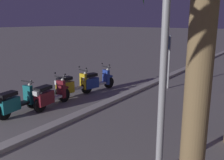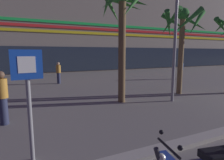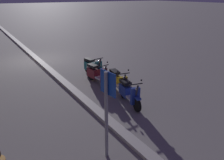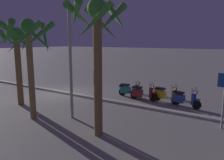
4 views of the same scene
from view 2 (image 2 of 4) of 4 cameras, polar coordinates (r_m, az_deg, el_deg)
mall_facade_backdrop at (r=30.03m, az=-7.13°, el=16.57°), size 53.38×14.02×13.19m
crossing_sign at (r=4.17m, az=-24.51°, el=-3.80°), size 0.60×0.14×2.40m
palm_tree_far_corner at (r=11.11m, az=20.85°, el=14.51°), size 2.39×2.42×4.74m
palm_tree_near_sign at (r=8.75m, az=3.17°, el=19.24°), size 2.43×2.46×5.27m
pedestrian_by_palm_tree at (r=14.48m, az=-16.29°, el=2.28°), size 0.34×0.34×1.63m
pedestrian_window_shopping at (r=6.91m, az=-30.90°, el=-4.45°), size 0.34×0.34×1.76m
pedestrian_strolling_near_curb at (r=17.50m, az=20.72°, el=3.14°), size 0.46×0.37×1.64m
street_lamp at (r=9.40m, az=19.44°, el=20.28°), size 0.36×0.36×7.17m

